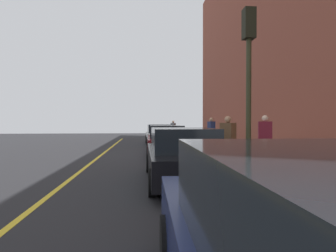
% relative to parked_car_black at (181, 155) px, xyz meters
% --- Properties ---
extents(ground_plane, '(56.00, 56.00, 0.00)m').
position_rel_parked_car_black_xyz_m(ground_plane, '(6.42, -0.01, -0.76)').
color(ground_plane, black).
extents(sidewalk, '(28.00, 4.60, 0.15)m').
position_rel_parked_car_black_xyz_m(sidewalk, '(6.42, -3.31, -0.68)').
color(sidewalk, '#A39E93').
rests_on(sidewalk, ground).
extents(building_facade, '(32.00, 0.80, 15.00)m').
position_rel_parked_car_black_xyz_m(building_facade, '(6.42, -6.06, 6.74)').
color(building_facade, brown).
rests_on(building_facade, ground).
extents(lane_stripe_centre, '(28.00, 0.14, 0.01)m').
position_rel_parked_car_black_xyz_m(lane_stripe_centre, '(6.42, 3.19, -0.75)').
color(lane_stripe_centre, gold).
rests_on(lane_stripe_centre, ground).
extents(snow_bank_curb, '(5.07, 0.56, 0.22)m').
position_rel_parked_car_black_xyz_m(snow_bank_curb, '(4.47, -0.71, -0.65)').
color(snow_bank_curb, white).
rests_on(snow_bank_curb, ground).
extents(parked_car_black, '(4.66, 1.91, 1.51)m').
position_rel_parked_car_black_xyz_m(parked_car_black, '(0.00, 0.00, 0.00)').
color(parked_car_black, black).
rests_on(parked_car_black, ground).
extents(parked_car_maroon, '(4.79, 2.01, 1.51)m').
position_rel_parked_car_black_xyz_m(parked_car_maroon, '(6.15, -0.09, 0.00)').
color(parked_car_maroon, black).
rests_on(parked_car_maroon, ground).
extents(parked_car_white, '(4.56, 1.96, 1.51)m').
position_rel_parked_car_black_xyz_m(parked_car_white, '(12.85, -0.10, -0.00)').
color(parked_car_white, black).
rests_on(parked_car_white, ground).
extents(pedestrian_brown_coat, '(0.55, 0.52, 1.73)m').
position_rel_parked_car_black_xyz_m(pedestrian_brown_coat, '(1.31, -1.76, 0.31)').
color(pedestrian_brown_coat, black).
rests_on(pedestrian_brown_coat, sidewalk).
extents(pedestrian_grey_coat, '(0.54, 0.49, 1.68)m').
position_rel_parked_car_black_xyz_m(pedestrian_grey_coat, '(18.13, -1.81, 0.29)').
color(pedestrian_grey_coat, black).
rests_on(pedestrian_grey_coat, sidewalk).
extents(pedestrian_burgundy_coat, '(0.57, 0.55, 1.79)m').
position_rel_parked_car_black_xyz_m(pedestrian_burgundy_coat, '(2.27, -3.50, 0.34)').
color(pedestrian_burgundy_coat, black).
rests_on(pedestrian_burgundy_coat, sidewalk).
extents(pedestrian_navy_coat, '(0.54, 0.59, 1.81)m').
position_rel_parked_car_black_xyz_m(pedestrian_navy_coat, '(8.38, -3.02, 0.36)').
color(pedestrian_navy_coat, black).
rests_on(pedestrian_navy_coat, sidewalk).
extents(traffic_light_pole, '(0.35, 0.26, 4.14)m').
position_rel_parked_car_black_xyz_m(traffic_light_pole, '(-1.39, -1.37, 2.21)').
color(traffic_light_pole, '#2D2D19').
rests_on(traffic_light_pole, sidewalk).
extents(rolling_suitcase, '(0.34, 0.22, 0.85)m').
position_rel_parked_car_black_xyz_m(rolling_suitcase, '(18.55, -1.96, -0.36)').
color(rolling_suitcase, '#471E19').
rests_on(rolling_suitcase, sidewalk).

